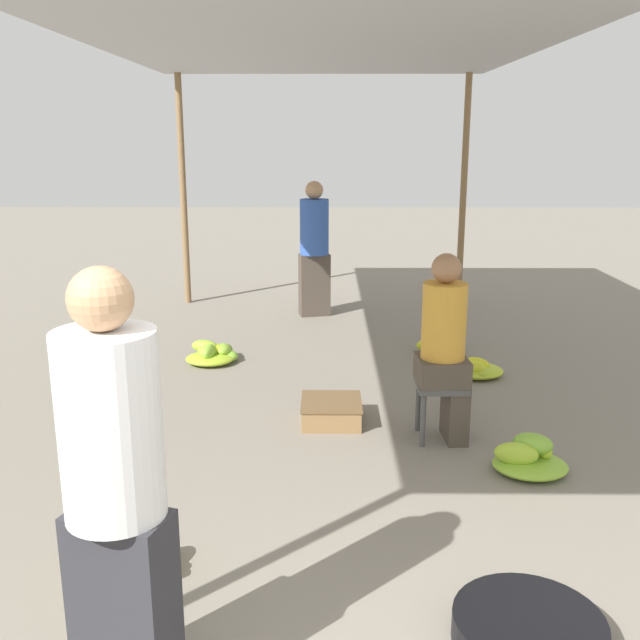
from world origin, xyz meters
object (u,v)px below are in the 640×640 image
(banana_pile_right_2, at_px, (441,343))
(vendor_seated, at_px, (446,345))
(crate_near, at_px, (331,411))
(banana_pile_right_1, at_px, (529,457))
(banana_pile_left_0, at_px, (130,559))
(banana_pile_left_1, at_px, (213,354))
(vendor_foreground, at_px, (116,491))
(banana_pile_right_0, at_px, (474,370))
(shopper_walking_mid, at_px, (314,247))
(basin_black, at_px, (528,631))
(stool, at_px, (441,394))

(banana_pile_right_2, bearing_deg, vendor_seated, -98.76)
(crate_near, bearing_deg, banana_pile_right_2, 58.33)
(banana_pile_right_1, xyz_separation_m, banana_pile_right_2, (-0.15, 2.57, 0.00))
(banana_pile_left_0, xyz_separation_m, banana_pile_left_1, (-0.11, 3.34, 0.00))
(vendor_foreground, xyz_separation_m, banana_pile_right_0, (2.05, 3.73, -0.80))
(vendor_seated, bearing_deg, crate_near, 159.75)
(vendor_seated, xyz_separation_m, shopper_walking_mid, (-0.95, 3.57, 0.13))
(banana_pile_right_1, distance_m, crate_near, 1.48)
(vendor_foreground, relative_size, banana_pile_right_2, 3.30)
(basin_black, bearing_deg, banana_pile_left_1, 116.43)
(vendor_foreground, height_order, shopper_walking_mid, vendor_foreground)
(banana_pile_right_1, xyz_separation_m, crate_near, (-1.24, 0.79, -0.01))
(crate_near, relative_size, shopper_walking_mid, 0.28)
(vendor_seated, height_order, crate_near, vendor_seated)
(basin_black, bearing_deg, banana_pile_right_1, 74.56)
(banana_pile_right_0, relative_size, banana_pile_right_2, 0.95)
(banana_pile_right_2, bearing_deg, banana_pile_left_0, -119.53)
(vendor_foreground, distance_m, basin_black, 1.80)
(vendor_foreground, height_order, basin_black, vendor_foreground)
(banana_pile_left_1, bearing_deg, banana_pile_right_1, -43.60)
(banana_pile_left_1, bearing_deg, stool, -42.89)
(stool, bearing_deg, banana_pile_left_1, 137.11)
(vendor_foreground, xyz_separation_m, shopper_walking_mid, (0.60, 5.97, -0.05))
(banana_pile_right_0, bearing_deg, banana_pile_right_2, 103.76)
(vendor_seated, height_order, banana_pile_right_1, vendor_seated)
(basin_black, relative_size, banana_pile_left_0, 1.35)
(vendor_foreground, relative_size, stool, 3.99)
(banana_pile_left_0, relative_size, banana_pile_right_2, 0.93)
(banana_pile_right_2, bearing_deg, shopper_walking_mid, 129.97)
(vendor_seated, distance_m, banana_pile_left_0, 2.47)
(basin_black, relative_size, shopper_walking_mid, 0.40)
(vendor_seated, xyz_separation_m, banana_pile_right_0, (0.50, 1.33, -0.62))
(banana_pile_left_1, bearing_deg, crate_near, -52.63)
(banana_pile_left_1, distance_m, banana_pile_right_0, 2.40)
(banana_pile_right_1, bearing_deg, stool, 133.84)
(banana_pile_left_0, height_order, crate_near, banana_pile_left_0)
(banana_pile_left_0, height_order, shopper_walking_mid, shopper_walking_mid)
(vendor_seated, relative_size, shopper_walking_mid, 0.84)
(basin_black, bearing_deg, vendor_seated, 90.76)
(vendor_foreground, height_order, stool, vendor_foreground)
(vendor_seated, height_order, banana_pile_left_0, vendor_seated)
(stool, distance_m, vendor_seated, 0.35)
(vendor_seated, bearing_deg, banana_pile_right_0, 69.59)
(banana_pile_right_1, bearing_deg, vendor_seated, 132.74)
(stool, height_order, basin_black, stool)
(banana_pile_right_0, height_order, crate_near, crate_near)
(stool, distance_m, shopper_walking_mid, 3.72)
(stool, bearing_deg, basin_black, -88.71)
(banana_pile_left_1, bearing_deg, shopper_walking_mid, 63.51)
(banana_pile_right_0, xyz_separation_m, banana_pile_right_1, (-0.03, -1.84, 0.03))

